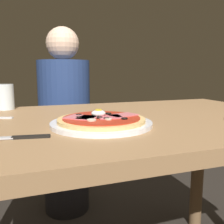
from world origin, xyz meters
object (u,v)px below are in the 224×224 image
Objects in this scene: dining_table at (127,149)px; pizza_foreground at (101,121)px; knife at (14,138)px; water_glass_near at (5,99)px; diner_person at (65,127)px.

pizza_foreground is (-0.13, -0.10, 0.13)m from dining_table.
knife is at bearing -162.82° from pizza_foreground.
pizza_foreground is 0.53m from water_glass_near.
dining_table is at bearing 25.48° from knife.
pizza_foreground is 0.91m from diner_person.
diner_person is (0.03, 0.88, -0.21)m from pizza_foreground.
dining_table is 0.79m from diner_person.
water_glass_near is 0.60m from diner_person.
diner_person reaches higher than dining_table.
diner_person is at bearing 88.38° from pizza_foreground.
dining_table is at bearing -38.91° from water_glass_near.
dining_table is at bearing 38.32° from pizza_foreground.
diner_person reaches higher than water_glass_near.
pizza_foreground reaches higher than knife.
pizza_foreground is at bearing 88.38° from diner_person.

